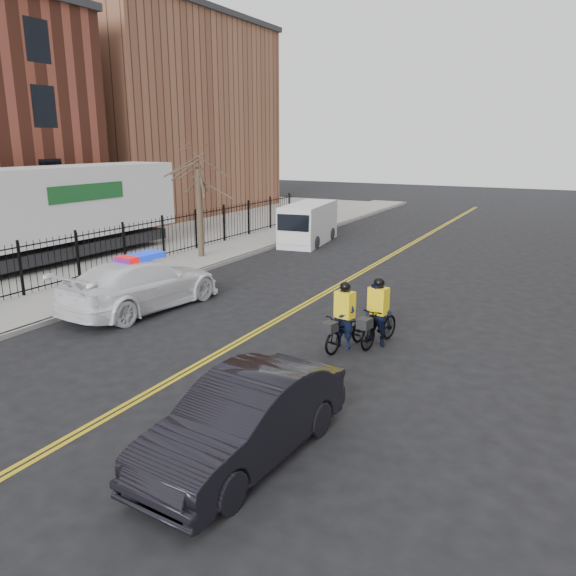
# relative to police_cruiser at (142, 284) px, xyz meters

# --- Properties ---
(ground) EXTENTS (120.00, 120.00, 0.00)m
(ground) POSITION_rel_police_cruiser_xyz_m (4.51, -2.59, -0.84)
(ground) COLOR black
(ground) RESTS_ON ground
(center_line_left) EXTENTS (0.10, 60.00, 0.01)m
(center_line_left) POSITION_rel_police_cruiser_xyz_m (4.43, 5.41, -0.84)
(center_line_left) COLOR gold
(center_line_left) RESTS_ON ground
(center_line_right) EXTENTS (0.10, 60.00, 0.01)m
(center_line_right) POSITION_rel_police_cruiser_xyz_m (4.59, 5.41, -0.84)
(center_line_right) COLOR gold
(center_line_right) RESTS_ON ground
(sidewalk) EXTENTS (3.00, 60.00, 0.15)m
(sidewalk) POSITION_rel_police_cruiser_xyz_m (-2.99, 5.41, -0.77)
(sidewalk) COLOR gray
(sidewalk) RESTS_ON ground
(curb) EXTENTS (0.20, 60.00, 0.15)m
(curb) POSITION_rel_police_cruiser_xyz_m (-1.49, 5.41, -0.77)
(curb) COLOR gray
(curb) RESTS_ON ground
(iron_fence) EXTENTS (0.12, 28.00, 2.00)m
(iron_fence) POSITION_rel_police_cruiser_xyz_m (-4.49, 5.41, 0.16)
(iron_fence) COLOR black
(iron_fence) RESTS_ON ground
(lot_pad) EXTENTS (18.00, 60.00, 0.02)m
(lot_pad) POSITION_rel_police_cruiser_xyz_m (-13.49, 5.41, -0.83)
(lot_pad) COLOR gray
(lot_pad) RESTS_ON ground
(warehouse_far) EXTENTS (14.00, 18.00, 14.00)m
(warehouse_far) POSITION_rel_police_cruiser_xyz_m (-18.49, 21.41, 6.16)
(warehouse_far) COLOR brown
(warehouse_far) RESTS_ON ground
(street_tree) EXTENTS (3.20, 3.20, 4.80)m
(street_tree) POSITION_rel_police_cruiser_xyz_m (-3.09, 7.41, 2.69)
(street_tree) COLOR #382C21
(street_tree) RESTS_ON sidewalk
(police_cruiser) EXTENTS (2.87, 5.96, 1.83)m
(police_cruiser) POSITION_rel_police_cruiser_xyz_m (0.00, 0.00, 0.00)
(police_cruiser) COLOR white
(police_cruiser) RESTS_ON ground
(dark_sedan) EXTENTS (1.94, 4.67, 1.50)m
(dark_sedan) POSITION_rel_police_cruiser_xyz_m (7.79, -6.11, -0.09)
(dark_sedan) COLOR black
(dark_sedan) RESTS_ON ground
(cargo_van) EXTENTS (2.52, 5.27, 2.12)m
(cargo_van) POSITION_rel_police_cruiser_xyz_m (-0.54, 13.54, 0.19)
(cargo_van) COLOR silver
(cargo_van) RESTS_ON ground
(semi_trailer) EXTENTS (2.91, 13.76, 4.28)m
(semi_trailer) POSITION_rel_police_cruiser_xyz_m (-8.46, 3.47, 1.59)
(semi_trailer) COLOR white
(semi_trailer) RESTS_ON ground
(cyclist_near) EXTENTS (1.02, 1.97, 1.84)m
(cyclist_near) POSITION_rel_police_cruiser_xyz_m (7.24, -0.30, -0.20)
(cyclist_near) COLOR black
(cyclist_near) RESTS_ON ground
(cyclist_far) EXTENTS (0.95, 1.93, 1.89)m
(cyclist_far) POSITION_rel_police_cruiser_xyz_m (7.94, 0.36, -0.10)
(cyclist_far) COLOR black
(cyclist_far) RESTS_ON ground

